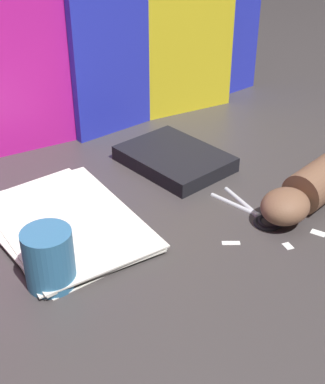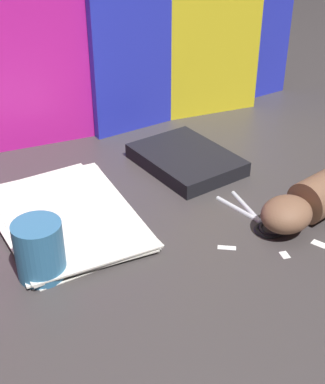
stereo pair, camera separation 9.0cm
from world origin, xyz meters
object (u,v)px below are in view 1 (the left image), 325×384
at_px(book_closed, 174,159).
at_px(paper_stack, 65,223).
at_px(hand_forearm, 321,180).
at_px(scissors, 258,214).
at_px(mug, 49,258).

bearing_deg(book_closed, paper_stack, -163.48).
height_order(paper_stack, book_closed, book_closed).
height_order(book_closed, hand_forearm, hand_forearm).
bearing_deg(book_closed, scissors, -84.68).
bearing_deg(hand_forearm, paper_stack, 159.15).
bearing_deg(book_closed, hand_forearm, -57.63).
relative_size(paper_stack, book_closed, 1.39).
height_order(scissors, mug, mug).
bearing_deg(hand_forearm, mug, 175.39).
distance_m(hand_forearm, mug, 0.52).
bearing_deg(hand_forearm, book_closed, 122.37).
bearing_deg(mug, book_closed, 30.39).
bearing_deg(scissors, paper_stack, 153.10).
relative_size(hand_forearm, mug, 3.60).
distance_m(paper_stack, hand_forearm, 0.47).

